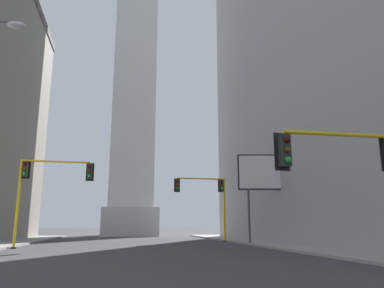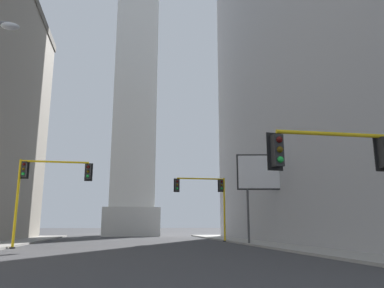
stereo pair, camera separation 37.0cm
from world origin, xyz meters
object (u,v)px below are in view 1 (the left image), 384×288
(traffic_light_mid_right, at_px, (208,193))
(obelisk, at_px, (136,39))
(traffic_light_mid_left, at_px, (45,180))
(billboard_sign, at_px, (268,174))
(traffic_light_near_right, at_px, (358,164))

(traffic_light_mid_right, bearing_deg, obelisk, 107.86)
(traffic_light_mid_left, xyz_separation_m, billboard_sign, (17.42, 1.47, 1.03))
(obelisk, distance_m, traffic_light_mid_right, 35.27)
(traffic_light_mid_right, bearing_deg, billboard_sign, -59.77)
(traffic_light_near_right, xyz_separation_m, billboard_sign, (3.93, 17.80, 2.07))
(billboard_sign, bearing_deg, traffic_light_mid_left, -175.19)
(traffic_light_mid_right, relative_size, billboard_sign, 0.82)
(traffic_light_near_right, distance_m, traffic_light_mid_right, 24.19)
(billboard_sign, bearing_deg, traffic_light_mid_right, 120.23)
(obelisk, height_order, billboard_sign, obelisk)
(traffic_light_near_right, bearing_deg, traffic_light_mid_right, 89.46)
(traffic_light_mid_right, xyz_separation_m, traffic_light_mid_left, (-13.71, -7.83, 0.02))
(obelisk, xyz_separation_m, traffic_light_near_right, (6.73, -45.75, -28.03))
(traffic_light_mid_left, bearing_deg, obelisk, 77.07)
(traffic_light_near_right, distance_m, traffic_light_mid_left, 21.21)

